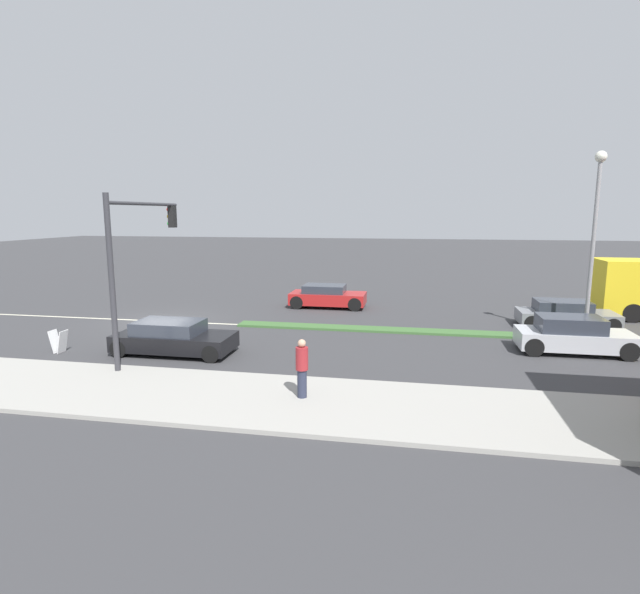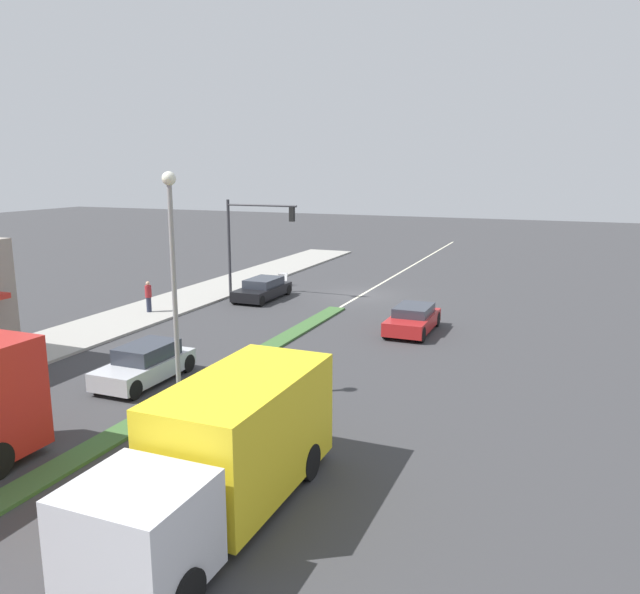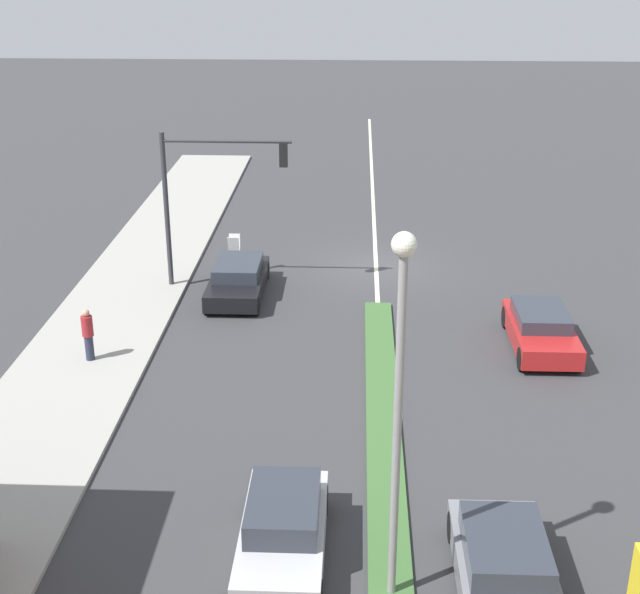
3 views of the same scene
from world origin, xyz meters
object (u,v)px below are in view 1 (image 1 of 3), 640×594
Objects in this scene: traffic_signal_main at (135,249)px; street_lamp at (595,222)px; sedan_silver at (573,336)px; pedestrian at (302,367)px; warning_aframe_sign at (59,341)px; hatchback_red at (327,296)px; suv_grey at (565,314)px; suv_black at (173,338)px.

street_lamp is (-6.12, 16.21, 0.88)m from traffic_signal_main.
traffic_signal_main is at bearing -75.44° from sedan_silver.
traffic_signal_main is 7.47m from pedestrian.
hatchback_red is (-10.70, 8.20, 0.19)m from warning_aframe_sign.
suv_grey is (-10.95, 9.68, -0.38)m from pedestrian.
suv_black is (10.00, -3.99, -0.02)m from hatchback_red.
hatchback_red reaches higher than suv_grey.
pedestrian reaches higher than suv_grey.
suv_grey reaches higher than suv_black.
suv_black is 1.04× the size of suv_grey.
pedestrian reaches higher than sedan_silver.
suv_black is (-0.70, 4.21, 0.16)m from warning_aframe_sign.
warning_aframe_sign is 0.21× the size of sedan_silver.
suv_black is (-1.12, 0.66, -3.31)m from traffic_signal_main.
street_lamp is at bearing 110.70° from traffic_signal_main.
pedestrian reaches higher than suv_black.
suv_black is at bearing 99.49° from warning_aframe_sign.
sedan_silver is (-3.92, 15.11, -3.25)m from traffic_signal_main.
hatchback_red reaches higher than warning_aframe_sign.
street_lamp reaches higher than warning_aframe_sign.
suv_grey is 1.03× the size of sedan_silver.
pedestrian is 14.62m from suv_grey.
suv_black is at bearing -79.03° from sedan_silver.
traffic_signal_main is at bearing -22.68° from hatchback_red.
street_lamp is 4.80m from sedan_silver.
sedan_silver is at bearing -26.58° from street_lamp.
suv_black is at bearing 149.63° from traffic_signal_main.
traffic_signal_main is at bearing 83.25° from warning_aframe_sign.
traffic_signal_main is 1.38× the size of hatchback_red.
traffic_signal_main is 1.35× the size of suv_grey.
pedestrian is at bearing -41.46° from suv_grey.
hatchback_red is 12.70m from sedan_silver.
street_lamp is 8.80× the size of warning_aframe_sign.
warning_aframe_sign is at bearing -107.11° from pedestrian.
warning_aframe_sign is 21.11m from suv_grey.
warning_aframe_sign is at bearing -96.75° from traffic_signal_main.
pedestrian is at bearing 56.60° from suv_black.
suv_grey is at bearing -175.28° from street_lamp.
street_lamp is 13.72m from pedestrian.
suv_grey is (2.80, 11.38, -0.02)m from hatchback_red.
suv_grey is at bearing 111.99° from warning_aframe_sign.
traffic_signal_main reaches higher than suv_black.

